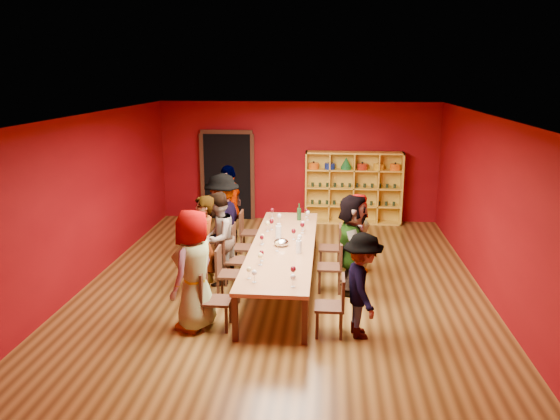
% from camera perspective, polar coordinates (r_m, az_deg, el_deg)
% --- Properties ---
extents(room_shell, '(7.10, 9.10, 3.04)m').
position_cam_1_polar(room_shell, '(9.44, 0.32, 0.70)').
color(room_shell, '#503415').
rests_on(room_shell, ground).
extents(tasting_table, '(1.10, 4.50, 0.75)m').
position_cam_1_polar(tasting_table, '(9.66, 0.31, -3.92)').
color(tasting_table, '#A36C44').
rests_on(tasting_table, ground).
extents(doorway, '(1.40, 0.17, 2.30)m').
position_cam_1_polar(doorway, '(14.06, -5.47, 3.58)').
color(doorway, black).
rests_on(doorway, ground).
extents(shelving_unit, '(2.40, 0.40, 1.80)m').
position_cam_1_polar(shelving_unit, '(13.75, 7.67, 2.68)').
color(shelving_unit, gold).
rests_on(shelving_unit, ground).
extents(chair_person_left_0, '(0.42, 0.42, 0.89)m').
position_cam_1_polar(chair_person_left_0, '(8.21, -7.20, -8.94)').
color(chair_person_left_0, black).
rests_on(chair_person_left_0, ground).
extents(person_left_0, '(0.74, 0.99, 1.81)m').
position_cam_1_polar(person_left_0, '(8.11, -8.98, -6.19)').
color(person_left_0, '#49494E').
rests_on(person_left_0, ground).
extents(chair_person_left_1, '(0.42, 0.42, 0.89)m').
position_cam_1_polar(chair_person_left_1, '(9.19, -5.76, -6.30)').
color(chair_person_left_1, black).
rests_on(chair_person_left_1, ground).
extents(person_left_1, '(0.62, 0.74, 1.76)m').
position_cam_1_polar(person_left_1, '(9.14, -7.99, -3.94)').
color(person_left_1, '#6086C6').
rests_on(person_left_1, ground).
extents(chair_person_left_2, '(0.42, 0.42, 0.89)m').
position_cam_1_polar(chair_person_left_2, '(9.82, -5.02, -4.92)').
color(chair_person_left_2, black).
rests_on(chair_person_left_2, ground).
extents(person_left_2, '(0.59, 0.88, 1.68)m').
position_cam_1_polar(person_left_2, '(9.77, -6.56, -2.96)').
color(person_left_2, '#535258').
rests_on(person_left_2, ground).
extents(chair_person_left_3, '(0.42, 0.42, 0.89)m').
position_cam_1_polar(chair_person_left_3, '(10.53, -4.30, -3.58)').
color(chair_person_left_3, black).
rests_on(chair_person_left_3, ground).
extents(person_left_3, '(0.71, 1.27, 1.86)m').
position_cam_1_polar(person_left_3, '(10.46, -6.03, -1.25)').
color(person_left_3, '#5C8BBE').
rests_on(person_left_3, ground).
extents(chair_person_left_4, '(0.42, 0.42, 0.89)m').
position_cam_1_polar(chair_person_left_4, '(11.46, -3.49, -2.07)').
color(chair_person_left_4, black).
rests_on(chair_person_left_4, ground).
extents(person_left_4, '(0.70, 1.17, 1.86)m').
position_cam_1_polar(person_left_4, '(11.41, -5.30, 0.09)').
color(person_left_4, '#5C8DBD').
rests_on(person_left_4, ground).
extents(chair_person_right_0, '(0.42, 0.42, 0.89)m').
position_cam_1_polar(chair_person_right_0, '(7.98, 5.77, -9.60)').
color(chair_person_right_0, black).
rests_on(chair_person_right_0, ground).
extents(person_right_0, '(0.56, 1.05, 1.54)m').
position_cam_1_polar(person_right_0, '(7.89, 8.58, -7.82)').
color(person_right_0, '#BC7E85').
rests_on(person_right_0, ground).
extents(chair_person_right_2, '(0.42, 0.42, 0.89)m').
position_cam_1_polar(chair_person_right_2, '(9.50, 5.70, -5.61)').
color(chair_person_right_2, black).
rests_on(chair_person_right_2, ground).
extents(person_right_2, '(0.57, 1.63, 1.73)m').
position_cam_1_polar(person_right_2, '(9.39, 7.56, -3.52)').
color(person_right_2, '#5476AE').
rests_on(person_right_2, ground).
extents(chair_person_right_3, '(0.42, 0.42, 0.89)m').
position_cam_1_polar(chair_person_right_3, '(10.50, 5.67, -3.66)').
color(chair_person_right_3, black).
rests_on(chair_person_right_3, ground).
extents(person_right_3, '(0.57, 0.81, 1.50)m').
position_cam_1_polar(person_right_3, '(10.44, 7.99, -2.38)').
color(person_right_3, '#4A494E').
rests_on(person_right_3, ground).
extents(wine_glass_0, '(0.09, 0.09, 0.21)m').
position_cam_1_polar(wine_glass_0, '(10.38, -1.31, -1.44)').
color(wine_glass_0, white).
rests_on(wine_glass_0, tasting_table).
extents(wine_glass_1, '(0.08, 0.08, 0.21)m').
position_cam_1_polar(wine_glass_1, '(8.60, -2.07, -4.84)').
color(wine_glass_1, white).
rests_on(wine_glass_1, tasting_table).
extents(wine_glass_2, '(0.07, 0.07, 0.19)m').
position_cam_1_polar(wine_glass_2, '(11.42, 2.79, -0.09)').
color(wine_glass_2, white).
rests_on(wine_glass_2, tasting_table).
extents(wine_glass_3, '(0.07, 0.07, 0.18)m').
position_cam_1_polar(wine_glass_3, '(8.79, -1.93, -4.54)').
color(wine_glass_3, white).
rests_on(wine_glass_3, tasting_table).
extents(wine_glass_4, '(0.07, 0.07, 0.19)m').
position_cam_1_polar(wine_glass_4, '(10.47, 2.41, -1.43)').
color(wine_glass_4, white).
rests_on(wine_glass_4, tasting_table).
extents(wine_glass_5, '(0.08, 0.08, 0.21)m').
position_cam_1_polar(wine_glass_5, '(9.89, 1.43, -2.27)').
color(wine_glass_5, white).
rests_on(wine_glass_5, tasting_table).
extents(wine_glass_6, '(0.09, 0.09, 0.22)m').
position_cam_1_polar(wine_glass_6, '(10.88, -0.08, -0.67)').
color(wine_glass_6, white).
rests_on(wine_glass_6, tasting_table).
extents(wine_glass_7, '(0.08, 0.08, 0.19)m').
position_cam_1_polar(wine_glass_7, '(9.65, -1.84, -2.79)').
color(wine_glass_7, white).
rests_on(wine_glass_7, tasting_table).
extents(wine_glass_8, '(0.08, 0.08, 0.20)m').
position_cam_1_polar(wine_glass_8, '(9.57, 2.07, -2.88)').
color(wine_glass_8, white).
rests_on(wine_glass_8, tasting_table).
extents(wine_glass_9, '(0.07, 0.07, 0.19)m').
position_cam_1_polar(wine_glass_9, '(8.07, -3.27, -6.28)').
color(wine_glass_9, white).
rests_on(wine_glass_9, tasting_table).
extents(wine_glass_10, '(0.09, 0.09, 0.22)m').
position_cam_1_polar(wine_glass_10, '(11.32, -0.83, -0.08)').
color(wine_glass_10, white).
rests_on(wine_glass_10, tasting_table).
extents(wine_glass_11, '(0.08, 0.08, 0.21)m').
position_cam_1_polar(wine_glass_11, '(8.02, 1.39, -6.27)').
color(wine_glass_11, white).
rests_on(wine_glass_11, tasting_table).
extents(wine_glass_12, '(0.07, 0.07, 0.18)m').
position_cam_1_polar(wine_glass_12, '(9.59, -1.92, -2.93)').
color(wine_glass_12, white).
rests_on(wine_glass_12, tasting_table).
extents(wine_glass_13, '(0.09, 0.09, 0.22)m').
position_cam_1_polar(wine_glass_13, '(10.49, -0.89, -1.25)').
color(wine_glass_13, white).
rests_on(wine_glass_13, tasting_table).
extents(wine_glass_14, '(0.08, 0.08, 0.20)m').
position_cam_1_polar(wine_glass_14, '(7.75, 1.36, -7.06)').
color(wine_glass_14, white).
rests_on(wine_glass_14, tasting_table).
extents(wine_glass_15, '(0.08, 0.08, 0.20)m').
position_cam_1_polar(wine_glass_15, '(11.20, 2.94, -0.34)').
color(wine_glass_15, white).
rests_on(wine_glass_15, tasting_table).
extents(wine_glass_16, '(0.08, 0.08, 0.21)m').
position_cam_1_polar(wine_glass_16, '(10.29, 2.35, -1.61)').
color(wine_glass_16, white).
rests_on(wine_glass_16, tasting_table).
extents(wine_glass_17, '(0.08, 0.08, 0.19)m').
position_cam_1_polar(wine_glass_17, '(7.93, -2.71, -6.62)').
color(wine_glass_17, white).
rests_on(wine_glass_17, tasting_table).
extents(wine_glass_18, '(0.07, 0.07, 0.18)m').
position_cam_1_polar(wine_glass_18, '(9.25, -0.30, -3.56)').
color(wine_glass_18, white).
rests_on(wine_glass_18, tasting_table).
extents(spittoon_bowl, '(0.26, 0.26, 0.14)m').
position_cam_1_polar(spittoon_bowl, '(9.56, 0.14, -3.41)').
color(spittoon_bowl, silver).
rests_on(spittoon_bowl, tasting_table).
extents(carafe_a, '(0.13, 0.13, 0.29)m').
position_cam_1_polar(carafe_a, '(9.95, -0.17, -2.29)').
color(carafe_a, white).
rests_on(carafe_a, tasting_table).
extents(carafe_b, '(0.12, 0.12, 0.25)m').
position_cam_1_polar(carafe_b, '(9.19, 1.97, -3.81)').
color(carafe_b, white).
rests_on(carafe_b, tasting_table).
extents(wine_bottle, '(0.09, 0.09, 0.35)m').
position_cam_1_polar(wine_bottle, '(11.19, 2.01, -0.40)').
color(wine_bottle, '#14371A').
rests_on(wine_bottle, tasting_table).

